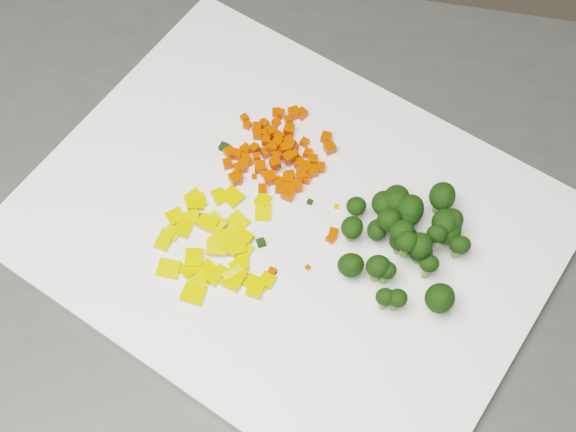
# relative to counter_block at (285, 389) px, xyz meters

# --- Properties ---
(counter_block) EXTENTS (1.03, 0.75, 0.90)m
(counter_block) POSITION_rel_counter_block_xyz_m (0.00, 0.00, 0.00)
(counter_block) COLOR #3F3E3C
(counter_block) RESTS_ON ground
(cutting_board) EXTENTS (0.60, 0.55, 0.01)m
(cutting_board) POSITION_rel_counter_block_xyz_m (0.00, 0.03, 0.46)
(cutting_board) COLOR white
(cutting_board) RESTS_ON counter_block
(carrot_pile) EXTENTS (0.11, 0.11, 0.03)m
(carrot_pile) POSITION_rel_counter_block_xyz_m (-0.02, 0.11, 0.48)
(carrot_pile) COLOR red
(carrot_pile) RESTS_ON cutting_board
(pepper_pile) EXTENTS (0.12, 0.12, 0.02)m
(pepper_pile) POSITION_rel_counter_block_xyz_m (-0.06, -0.00, 0.47)
(pepper_pile) COLOR gold
(pepper_pile) RESTS_ON cutting_board
(broccoli_pile) EXTENTS (0.13, 0.13, 0.06)m
(broccoli_pile) POSITION_rel_counter_block_xyz_m (0.12, 0.01, 0.49)
(broccoli_pile) COLOR black
(broccoli_pile) RESTS_ON cutting_board
(carrot_cube_0) EXTENTS (0.01, 0.01, 0.01)m
(carrot_cube_0) POSITION_rel_counter_block_xyz_m (-0.04, 0.13, 0.47)
(carrot_cube_0) COLOR red
(carrot_cube_0) RESTS_ON carrot_pile
(carrot_cube_1) EXTENTS (0.01, 0.01, 0.01)m
(carrot_cube_1) POSITION_rel_counter_block_xyz_m (-0.02, 0.12, 0.47)
(carrot_cube_1) COLOR red
(carrot_cube_1) RESTS_ON carrot_pile
(carrot_cube_2) EXTENTS (0.01, 0.01, 0.01)m
(carrot_cube_2) POSITION_rel_counter_block_xyz_m (0.00, 0.07, 0.47)
(carrot_cube_2) COLOR red
(carrot_cube_2) RESTS_ON carrot_pile
(carrot_cube_3) EXTENTS (0.01, 0.01, 0.01)m
(carrot_cube_3) POSITION_rel_counter_block_xyz_m (-0.03, 0.13, 0.47)
(carrot_cube_3) COLOR red
(carrot_cube_3) RESTS_ON carrot_pile
(carrot_cube_4) EXTENTS (0.01, 0.01, 0.01)m
(carrot_cube_4) POSITION_rel_counter_block_xyz_m (-0.02, 0.08, 0.48)
(carrot_cube_4) COLOR red
(carrot_cube_4) RESTS_ON carrot_pile
(carrot_cube_5) EXTENTS (0.01, 0.01, 0.01)m
(carrot_cube_5) POSITION_rel_counter_block_xyz_m (-0.00, 0.10, 0.47)
(carrot_cube_5) COLOR red
(carrot_cube_5) RESTS_ON carrot_pile
(carrot_cube_6) EXTENTS (0.01, 0.01, 0.01)m
(carrot_cube_6) POSITION_rel_counter_block_xyz_m (-0.01, 0.07, 0.47)
(carrot_cube_6) COLOR red
(carrot_cube_6) RESTS_ON carrot_pile
(carrot_cube_7) EXTENTS (0.01, 0.01, 0.01)m
(carrot_cube_7) POSITION_rel_counter_block_xyz_m (-0.04, 0.10, 0.47)
(carrot_cube_7) COLOR red
(carrot_cube_7) RESTS_ON carrot_pile
(carrot_cube_8) EXTENTS (0.01, 0.01, 0.01)m
(carrot_cube_8) POSITION_rel_counter_block_xyz_m (-0.05, 0.09, 0.47)
(carrot_cube_8) COLOR red
(carrot_cube_8) RESTS_ON carrot_pile
(carrot_cube_9) EXTENTS (0.01, 0.01, 0.01)m
(carrot_cube_9) POSITION_rel_counter_block_xyz_m (-0.03, 0.14, 0.47)
(carrot_cube_9) COLOR red
(carrot_cube_9) RESTS_ON carrot_pile
(carrot_cube_10) EXTENTS (0.01, 0.01, 0.01)m
(carrot_cube_10) POSITION_rel_counter_block_xyz_m (-0.00, 0.06, 0.47)
(carrot_cube_10) COLOR red
(carrot_cube_10) RESTS_ON carrot_pile
(carrot_cube_11) EXTENTS (0.01, 0.01, 0.01)m
(carrot_cube_11) POSITION_rel_counter_block_xyz_m (-0.04, 0.10, 0.48)
(carrot_cube_11) COLOR red
(carrot_cube_11) RESTS_ON carrot_pile
(carrot_cube_12) EXTENTS (0.01, 0.01, 0.01)m
(carrot_cube_12) POSITION_rel_counter_block_xyz_m (-0.01, 0.12, 0.47)
(carrot_cube_12) COLOR red
(carrot_cube_12) RESTS_ON carrot_pile
(carrot_cube_13) EXTENTS (0.01, 0.01, 0.01)m
(carrot_cube_13) POSITION_rel_counter_block_xyz_m (-0.06, 0.07, 0.47)
(carrot_cube_13) COLOR red
(carrot_cube_13) RESTS_ON carrot_pile
(carrot_cube_14) EXTENTS (0.01, 0.01, 0.01)m
(carrot_cube_14) POSITION_rel_counter_block_xyz_m (-0.05, 0.09, 0.47)
(carrot_cube_14) COLOR red
(carrot_cube_14) RESTS_ON carrot_pile
(carrot_cube_15) EXTENTS (0.01, 0.01, 0.01)m
(carrot_cube_15) POSITION_rel_counter_block_xyz_m (-0.03, 0.08, 0.47)
(carrot_cube_15) COLOR red
(carrot_cube_15) RESTS_ON carrot_pile
(carrot_cube_16) EXTENTS (0.01, 0.01, 0.01)m
(carrot_cube_16) POSITION_rel_counter_block_xyz_m (0.02, 0.08, 0.47)
(carrot_cube_16) COLOR red
(carrot_cube_16) RESTS_ON carrot_pile
(carrot_cube_17) EXTENTS (0.01, 0.01, 0.01)m
(carrot_cube_17) POSITION_rel_counter_block_xyz_m (-0.01, 0.14, 0.47)
(carrot_cube_17) COLOR red
(carrot_cube_17) RESTS_ON carrot_pile
(carrot_cube_18) EXTENTS (0.01, 0.01, 0.01)m
(carrot_cube_18) POSITION_rel_counter_block_xyz_m (-0.02, 0.07, 0.47)
(carrot_cube_18) COLOR red
(carrot_cube_18) RESTS_ON carrot_pile
(carrot_cube_19) EXTENTS (0.01, 0.01, 0.01)m
(carrot_cube_19) POSITION_rel_counter_block_xyz_m (-0.03, 0.06, 0.47)
(carrot_cube_19) COLOR red
(carrot_cube_19) RESTS_ON carrot_pile
(carrot_cube_20) EXTENTS (0.01, 0.01, 0.01)m
(carrot_cube_20) POSITION_rel_counter_block_xyz_m (-0.01, 0.10, 0.47)
(carrot_cube_20) COLOR red
(carrot_cube_20) RESTS_ON carrot_pile
(carrot_cube_21) EXTENTS (0.01, 0.01, 0.01)m
(carrot_cube_21) POSITION_rel_counter_block_xyz_m (-0.00, 0.10, 0.47)
(carrot_cube_21) COLOR red
(carrot_cube_21) RESTS_ON carrot_pile
(carrot_cube_22) EXTENTS (0.01, 0.01, 0.01)m
(carrot_cube_22) POSITION_rel_counter_block_xyz_m (-0.07, 0.10, 0.47)
(carrot_cube_22) COLOR red
(carrot_cube_22) RESTS_ON carrot_pile
(carrot_cube_23) EXTENTS (0.01, 0.01, 0.01)m
(carrot_cube_23) POSITION_rel_counter_block_xyz_m (-0.01, 0.13, 0.47)
(carrot_cube_23) COLOR red
(carrot_cube_23) RESTS_ON carrot_pile
(carrot_cube_24) EXTENTS (0.01, 0.01, 0.01)m
(carrot_cube_24) POSITION_rel_counter_block_xyz_m (-0.03, 0.10, 0.47)
(carrot_cube_24) COLOR red
(carrot_cube_24) RESTS_ON carrot_pile
(carrot_cube_25) EXTENTS (0.01, 0.01, 0.01)m
(carrot_cube_25) POSITION_rel_counter_block_xyz_m (0.01, 0.08, 0.47)
(carrot_cube_25) COLOR red
(carrot_cube_25) RESTS_ON carrot_pile
(carrot_cube_26) EXTENTS (0.01, 0.01, 0.01)m
(carrot_cube_26) POSITION_rel_counter_block_xyz_m (-0.05, 0.09, 0.47)
(carrot_cube_26) COLOR red
(carrot_cube_26) RESTS_ON carrot_pile
(carrot_cube_27) EXTENTS (0.01, 0.01, 0.01)m
(carrot_cube_27) POSITION_rel_counter_block_xyz_m (-0.05, 0.07, 0.47)
(carrot_cube_27) COLOR red
(carrot_cube_27) RESTS_ON carrot_pile
(carrot_cube_28) EXTENTS (0.01, 0.01, 0.01)m
(carrot_cube_28) POSITION_rel_counter_block_xyz_m (-0.03, 0.12, 0.47)
(carrot_cube_28) COLOR red
(carrot_cube_28) RESTS_ON carrot_pile
(carrot_cube_29) EXTENTS (0.01, 0.01, 0.01)m
(carrot_cube_29) POSITION_rel_counter_block_xyz_m (-0.01, 0.09, 0.47)
(carrot_cube_29) COLOR red
(carrot_cube_29) RESTS_ON carrot_pile
(carrot_cube_30) EXTENTS (0.01, 0.01, 0.01)m
(carrot_cube_30) POSITION_rel_counter_block_xyz_m (-0.06, 0.09, 0.47)
(carrot_cube_30) COLOR red
(carrot_cube_30) RESTS_ON carrot_pile
(carrot_cube_31) EXTENTS (0.01, 0.01, 0.01)m
(carrot_cube_31) POSITION_rel_counter_block_xyz_m (-0.04, 0.12, 0.47)
(carrot_cube_31) COLOR red
(carrot_cube_31) RESTS_ON carrot_pile
(carrot_cube_32) EXTENTS (0.01, 0.01, 0.01)m
(carrot_cube_32) POSITION_rel_counter_block_xyz_m (0.03, 0.13, 0.47)
(carrot_cube_32) COLOR red
(carrot_cube_32) RESTS_ON carrot_pile
(carrot_cube_33) EXTENTS (0.01, 0.01, 0.01)m
(carrot_cube_33) POSITION_rel_counter_block_xyz_m (-0.01, 0.06, 0.47)
(carrot_cube_33) COLOR red
(carrot_cube_33) RESTS_ON carrot_pile
(carrot_cube_34) EXTENTS (0.01, 0.01, 0.01)m
(carrot_cube_34) POSITION_rel_counter_block_xyz_m (-0.02, 0.12, 0.47)
(carrot_cube_34) COLOR red
(carrot_cube_34) RESTS_ON carrot_pile
(carrot_cube_35) EXTENTS (0.01, 0.01, 0.01)m
(carrot_cube_35) POSITION_rel_counter_block_xyz_m (-0.03, 0.12, 0.47)
(carrot_cube_35) COLOR red
(carrot_cube_35) RESTS_ON carrot_pile
(carrot_cube_36) EXTENTS (0.01, 0.01, 0.01)m
(carrot_cube_36) POSITION_rel_counter_block_xyz_m (-0.01, 0.07, 0.47)
(carrot_cube_36) COLOR red
(carrot_cube_36) RESTS_ON carrot_pile
(carrot_cube_37) EXTENTS (0.01, 0.01, 0.01)m
(carrot_cube_37) POSITION_rel_counter_block_xyz_m (-0.03, 0.12, 0.48)
(carrot_cube_37) COLOR red
(carrot_cube_37) RESTS_ON carrot_pile
(carrot_cube_38) EXTENTS (0.01, 0.01, 0.01)m
(carrot_cube_38) POSITION_rel_counter_block_xyz_m (-0.02, 0.07, 0.47)
(carrot_cube_38) COLOR red
(carrot_cube_38) RESTS_ON carrot_pile
(carrot_cube_39) EXTENTS (0.01, 0.01, 0.01)m
(carrot_cube_39) POSITION_rel_counter_block_xyz_m (-0.07, 0.08, 0.47)
(carrot_cube_39) COLOR red
(carrot_cube_39) RESTS_ON carrot_pile
(carrot_cube_40) EXTENTS (0.01, 0.01, 0.01)m
(carrot_cube_40) POSITION_rel_counter_block_xyz_m (-0.00, 0.15, 0.47)
(carrot_cube_40) COLOR red
(carrot_cube_40) RESTS_ON carrot_pile
(carrot_cube_41) EXTENTS (0.01, 0.01, 0.01)m
(carrot_cube_41) POSITION_rel_counter_block_xyz_m (0.00, 0.09, 0.47)
(carrot_cube_41) COLOR red
(carrot_cube_41) RESTS_ON carrot_pile
(carrot_cube_42) EXTENTS (0.01, 0.01, 0.01)m
(carrot_cube_42) POSITION_rel_counter_block_xyz_m (-0.04, 0.13, 0.47)
(carrot_cube_42) COLOR red
(carrot_cube_42) RESTS_ON carrot_pile
(carrot_cube_43) EXTENTS (0.01, 0.01, 0.01)m
(carrot_cube_43) POSITION_rel_counter_block_xyz_m (-0.01, 0.11, 0.48)
(carrot_cube_43) COLOR red
(carrot_cube_43) RESTS_ON carrot_pile
(carrot_cube_44) EXTENTS (0.01, 0.01, 0.01)m
(carrot_cube_44) POSITION_rel_counter_block_xyz_m (0.03, 0.11, 0.47)
(carrot_cube_44) COLOR red
(carrot_cube_44) RESTS_ON carrot_pile
(carrot_cube_45) EXTENTS (0.01, 0.01, 0.01)m
(carrot_cube_45) POSITION_rel_counter_block_xyz_m (-0.05, 0.08, 0.47)
(carrot_cube_45) COLOR red
(carrot_cube_45) RESTS_ON carrot_pile
(carrot_cube_46) EXTENTS (0.01, 0.01, 0.01)m
(carrot_cube_46) POSITION_rel_counter_block_xyz_m (-0.03, 0.10, 0.47)
(carrot_cube_46) COLOR red
(carrot_cube_46) RESTS_ON carrot_pile
(carrot_cube_47) EXTENTS (0.01, 0.01, 0.01)m
(carrot_cube_47) POSITION_rel_counter_block_xyz_m (-0.02, 0.10, 0.48)
(carrot_cube_47) COLOR red
(carrot_cube_47) RESTS_ON carrot_pile
(carrot_cube_48) EXTENTS (0.01, 0.01, 0.01)m
(carrot_cube_48) POSITION_rel_counter_block_xyz_m (-0.00, 0.06, 0.47)
(carrot_cube_48) COLOR red
(carrot_cube_48) RESTS_ON carrot_pile
(carrot_cube_49) EXTENTS (0.01, 0.01, 0.01)m
(carrot_cube_49) POSITION_rel_counter_block_xyz_m (0.01, 0.09, 0.47)
(carrot_cube_49) COLOR red
(carrot_cube_49) RESTS_ON carrot_pile
(carrot_cube_50) EXTENTS (0.01, 0.01, 0.01)m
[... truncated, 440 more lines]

